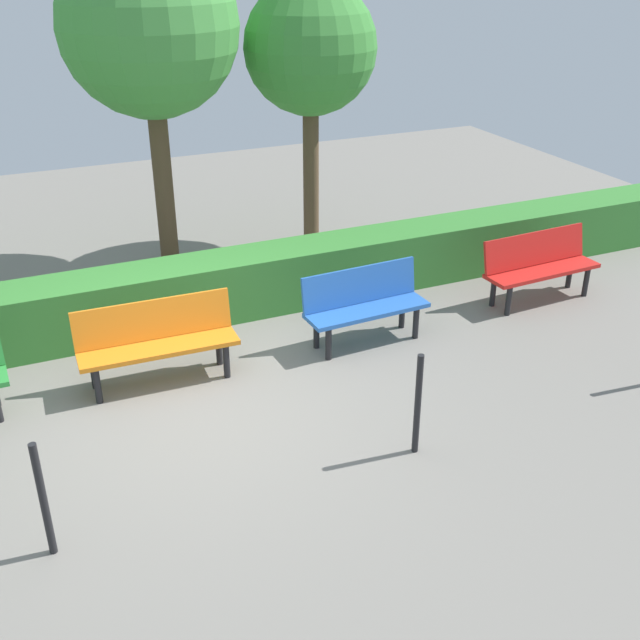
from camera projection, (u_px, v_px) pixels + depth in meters
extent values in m
plane|color=gray|center=(200.00, 409.00, 7.59)|extent=(19.24, 19.24, 0.00)
cube|color=red|center=(542.00, 271.00, 9.66)|extent=(1.58, 0.50, 0.05)
cube|color=red|center=(535.00, 248.00, 9.71)|extent=(1.57, 0.21, 0.42)
cylinder|color=black|center=(586.00, 282.00, 9.90)|extent=(0.07, 0.07, 0.39)
cylinder|color=black|center=(570.00, 274.00, 10.14)|extent=(0.07, 0.07, 0.39)
cylinder|color=black|center=(509.00, 301.00, 9.39)|extent=(0.07, 0.07, 0.39)
cylinder|color=black|center=(493.00, 291.00, 9.63)|extent=(0.07, 0.07, 0.39)
cube|color=blue|center=(367.00, 310.00, 8.65)|extent=(1.45, 0.49, 0.05)
cube|color=blue|center=(360.00, 285.00, 8.69)|extent=(1.44, 0.16, 0.42)
cylinder|color=black|center=(416.00, 323.00, 8.85)|extent=(0.07, 0.07, 0.39)
cylinder|color=black|center=(402.00, 313.00, 9.09)|extent=(0.07, 0.07, 0.39)
cylinder|color=black|center=(328.00, 344.00, 8.40)|extent=(0.07, 0.07, 0.39)
cylinder|color=black|center=(316.00, 332.00, 8.64)|extent=(0.07, 0.07, 0.39)
cube|color=orange|center=(159.00, 348.00, 7.86)|extent=(1.64, 0.47, 0.05)
cube|color=orange|center=(153.00, 319.00, 7.91)|extent=(1.63, 0.16, 0.42)
cylinder|color=black|center=(226.00, 361.00, 8.06)|extent=(0.07, 0.07, 0.39)
cylinder|color=black|center=(219.00, 348.00, 8.31)|extent=(0.07, 0.07, 0.39)
cylinder|color=black|center=(97.00, 386.00, 7.61)|extent=(0.07, 0.07, 0.39)
cylinder|color=black|center=(94.00, 371.00, 7.86)|extent=(0.07, 0.07, 0.39)
cube|color=#387F33|center=(239.00, 284.00, 9.41)|extent=(15.24, 0.68, 0.74)
cylinder|color=brown|center=(311.00, 170.00, 11.14)|extent=(0.23, 0.23, 2.30)
sphere|color=#3D8C38|center=(310.00, 47.00, 10.37)|extent=(1.83, 1.83, 1.83)
cylinder|color=brown|center=(163.00, 177.00, 10.45)|extent=(0.26, 0.26, 2.51)
sphere|color=#479942|center=(149.00, 26.00, 9.58)|extent=(2.29, 2.29, 2.29)
cylinder|color=black|center=(418.00, 404.00, 6.75)|extent=(0.06, 0.06, 1.00)
cylinder|color=black|center=(43.00, 500.00, 5.61)|extent=(0.06, 0.06, 1.00)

